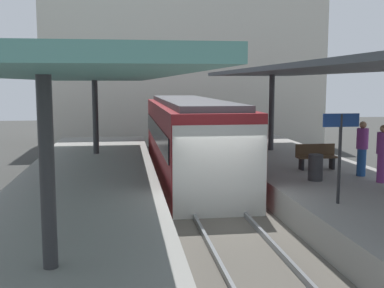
% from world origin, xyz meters
% --- Properties ---
extents(ground_plane, '(80.00, 80.00, 0.00)m').
position_xyz_m(ground_plane, '(0.00, 0.00, 0.00)').
color(ground_plane, '#383835').
extents(platform_left, '(4.40, 28.00, 1.00)m').
position_xyz_m(platform_left, '(-3.80, 0.00, 0.50)').
color(platform_left, gray).
rests_on(platform_left, ground_plane).
extents(platform_right, '(4.40, 28.00, 1.00)m').
position_xyz_m(platform_right, '(3.80, 0.00, 0.50)').
color(platform_right, gray).
rests_on(platform_right, ground_plane).
extents(track_ballast, '(3.20, 28.00, 0.20)m').
position_xyz_m(track_ballast, '(0.00, 0.00, 0.10)').
color(track_ballast, '#59544C').
rests_on(track_ballast, ground_plane).
extents(rail_near_side, '(0.08, 28.00, 0.14)m').
position_xyz_m(rail_near_side, '(-0.72, 0.00, 0.27)').
color(rail_near_side, slate).
rests_on(rail_near_side, track_ballast).
extents(rail_far_side, '(0.08, 28.00, 0.14)m').
position_xyz_m(rail_far_side, '(0.72, 0.00, 0.27)').
color(rail_far_side, slate).
rests_on(rail_far_side, track_ballast).
extents(commuter_train, '(2.78, 12.63, 3.10)m').
position_xyz_m(commuter_train, '(0.00, 6.52, 1.73)').
color(commuter_train, maroon).
rests_on(commuter_train, track_ballast).
extents(canopy_left, '(4.18, 21.00, 3.22)m').
position_xyz_m(canopy_left, '(-3.80, 1.40, 4.10)').
color(canopy_left, '#333335').
rests_on(canopy_left, platform_left).
extents(canopy_right, '(4.18, 21.00, 3.47)m').
position_xyz_m(canopy_right, '(3.80, 1.40, 4.35)').
color(canopy_right, '#333335').
rests_on(canopy_right, platform_right).
extents(platform_bench, '(1.40, 0.41, 0.86)m').
position_xyz_m(platform_bench, '(3.90, 2.90, 1.46)').
color(platform_bench, black).
rests_on(platform_bench, platform_right).
extents(platform_sign, '(0.90, 0.08, 2.21)m').
position_xyz_m(platform_sign, '(2.57, -1.67, 2.62)').
color(platform_sign, '#262628').
rests_on(platform_sign, platform_right).
extents(litter_bin, '(0.44, 0.44, 0.80)m').
position_xyz_m(litter_bin, '(3.12, 1.07, 1.40)').
color(litter_bin, '#2D2D30').
rests_on(litter_bin, platform_right).
extents(passenger_near_bench, '(0.36, 0.36, 1.74)m').
position_xyz_m(passenger_near_bench, '(4.85, 1.55, 1.91)').
color(passenger_near_bench, navy).
rests_on(passenger_near_bench, platform_right).
extents(passenger_far_end, '(0.36, 0.36, 1.72)m').
position_xyz_m(passenger_far_end, '(4.95, 0.52, 1.89)').
color(passenger_far_end, '#7A337A').
rests_on(passenger_far_end, platform_right).
extents(station_building_backdrop, '(18.00, 6.00, 11.00)m').
position_xyz_m(station_building_backdrop, '(1.40, 20.00, 5.50)').
color(station_building_backdrop, beige).
rests_on(station_building_backdrop, ground_plane).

